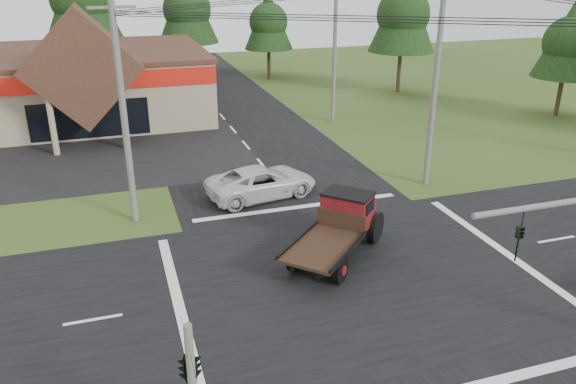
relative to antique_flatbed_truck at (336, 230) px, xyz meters
name	(u,v)px	position (x,y,z in m)	size (l,w,h in m)	color
ground	(354,275)	(0.16, -1.63, -1.28)	(120.00, 120.00, 0.00)	#314418
road_ns	(354,275)	(0.16, -1.63, -1.27)	(12.00, 120.00, 0.02)	black
road_ew	(354,275)	(0.16, -1.63, -1.27)	(120.00, 12.00, 0.02)	black
parking_apron	(26,161)	(-13.84, 17.37, -1.27)	(28.00, 14.00, 0.02)	black
cvs_building	(10,86)	(-15.55, 27.94, 1.50)	(30.40, 18.20, 9.19)	#9D8A6A
traffic_signal_corner	(189,353)	(-7.34, -8.96, 2.24)	(0.53, 2.48, 4.40)	#595651
utility_pole_nw	(124,112)	(-7.84, 6.37, 4.10)	(2.00, 0.30, 10.50)	#595651
utility_pole_ne	(436,80)	(8.16, 6.37, 4.61)	(2.00, 0.30, 11.50)	#595651
utility_pole_n	(335,47)	(8.16, 20.37, 4.46)	(2.00, 0.30, 11.20)	#595651
tree_row_d	(187,7)	(0.16, 40.37, 6.09)	(6.16, 6.16, 11.11)	#332316
tree_row_e	(268,20)	(8.16, 38.37, 4.75)	(5.04, 5.04, 9.09)	#332316
tree_side_ne	(403,12)	(18.16, 28.37, 6.09)	(6.16, 6.16, 11.11)	#332316
tree_side_e_near	(570,40)	(26.16, 16.37, 4.75)	(5.04, 5.04, 9.09)	#332316
antique_flatbed_truck	(336,230)	(0.00, 0.00, 0.00)	(2.34, 6.14, 2.57)	#520B0D
white_pickup	(262,182)	(-1.19, 7.39, -0.46)	(2.73, 5.92, 1.65)	silver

